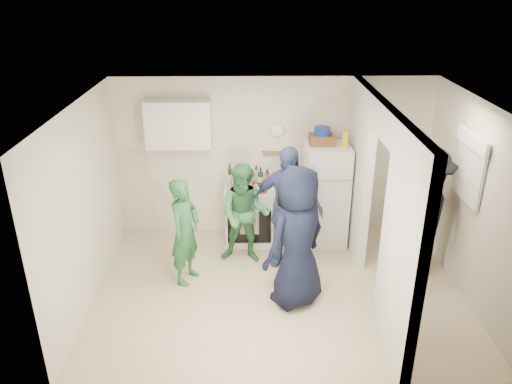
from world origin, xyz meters
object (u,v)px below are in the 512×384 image
person_green_left (185,232)px  person_navy (297,238)px  yellow_cup_stack_top (346,139)px  person_denim (287,207)px  stove (249,214)px  blue_bowl (322,131)px  person_green_center (245,214)px  fridge (326,195)px  wicker_basket (322,140)px  person_nook (424,212)px

person_green_left → person_navy: bearing=-86.4°
yellow_cup_stack_top → person_denim: bearing=-147.5°
person_denim → stove: bearing=151.8°
blue_bowl → person_navy: 1.90m
person_green_center → fridge: bearing=33.2°
stove → person_green_left: bearing=-127.8°
person_green_center → person_denim: (0.59, -0.08, 0.15)m
blue_bowl → yellow_cup_stack_top: blue_bowl is taller
person_denim → person_navy: size_ratio=0.97×
blue_bowl → person_navy: bearing=-106.6°
wicker_basket → person_green_center: (-1.12, -0.62, -0.90)m
stove → person_denim: person_denim is taller
wicker_basket → person_nook: bearing=-36.6°
person_denim → person_navy: person_navy is taller
yellow_cup_stack_top → person_green_left: size_ratio=0.17×
yellow_cup_stack_top → person_navy: (-0.80, -1.48, -0.77)m
wicker_basket → blue_bowl: blue_bowl is taller
person_green_center → person_navy: bearing=-49.3°
stove → person_green_center: (-0.06, -0.60, 0.29)m
fridge → person_navy: bearing=-110.3°
blue_bowl → person_green_center: (-1.12, -0.62, -1.03)m
fridge → person_nook: person_nook is taller
wicker_basket → person_nook: (1.28, -0.95, -0.72)m
blue_bowl → person_green_center: size_ratio=0.16×
fridge → wicker_basket: wicker_basket is taller
blue_bowl → yellow_cup_stack_top: (0.32, -0.15, -0.08)m
person_navy → wicker_basket: bearing=-145.5°
fridge → blue_bowl: size_ratio=6.52×
wicker_basket → yellow_cup_stack_top: yellow_cup_stack_top is taller
fridge → person_green_left: bearing=-152.1°
person_green_left → person_navy: person_navy is taller
person_denim → person_navy: (0.05, -0.93, 0.03)m
person_green_center → person_denim: size_ratio=0.83×
wicker_basket → person_denim: size_ratio=0.20×
blue_bowl → wicker_basket: bearing=0.0°
fridge → person_navy: person_navy is taller
blue_bowl → person_green_center: bearing=-151.1°
person_green_left → person_green_center: person_green_left is taller
stove → person_navy: bearing=-70.3°
fridge → person_navy: (-0.58, -1.58, 0.13)m
blue_bowl → person_navy: (-0.48, -1.63, -0.85)m
blue_bowl → yellow_cup_stack_top: size_ratio=0.96×
stove → fridge: fridge is taller
stove → person_navy: 1.77m
person_navy → person_green_left: bearing=-58.7°
wicker_basket → person_green_center: wicker_basket is taller
blue_bowl → person_denim: bearing=-127.7°
stove → person_navy: size_ratio=0.49×
stove → fridge: 1.21m
yellow_cup_stack_top → person_nook: size_ratio=0.14×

